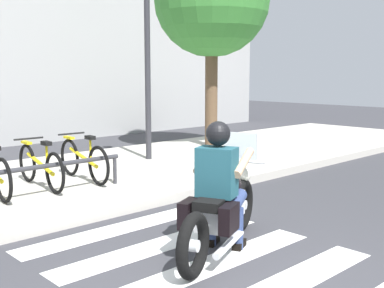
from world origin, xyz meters
TOP-DOWN VIEW (x-y plane):
  - sidewalk at (0.00, 5.04)m, footprint 24.00×4.40m
  - crosswalk_stripe_3 at (0.30, 0.80)m, footprint 2.80×0.40m
  - crosswalk_stripe_4 at (0.30, 1.60)m, footprint 2.80×0.40m
  - crosswalk_stripe_5 at (0.30, 2.40)m, footprint 2.80×0.40m
  - motorcycle at (0.65, 1.01)m, footprint 2.07×1.04m
  - rider at (0.58, 0.98)m, footprint 0.75×0.69m
  - bicycle_4 at (0.28, 4.55)m, footprint 0.48×1.68m
  - bicycle_5 at (1.05, 4.55)m, footprint 0.48×1.67m
  - street_lamp at (3.14, 5.44)m, footprint 0.28×0.28m

SIDE VIEW (x-z plane):
  - crosswalk_stripe_3 at x=0.30m, z-range 0.00..0.01m
  - crosswalk_stripe_4 at x=0.30m, z-range 0.00..0.01m
  - crosswalk_stripe_5 at x=0.30m, z-range 0.00..0.01m
  - sidewalk at x=0.00m, z-range 0.00..0.15m
  - motorcycle at x=0.65m, z-range -0.16..1.08m
  - bicycle_4 at x=0.28m, z-range 0.12..0.88m
  - bicycle_5 at x=1.05m, z-range 0.12..0.89m
  - rider at x=0.58m, z-range 0.11..1.55m
  - street_lamp at x=3.14m, z-range 0.45..4.51m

